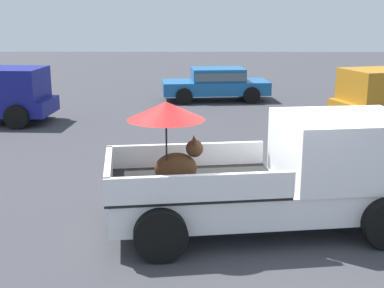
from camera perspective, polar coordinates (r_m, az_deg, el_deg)
The scene contains 3 objects.
ground_plane at distance 9.09m, azimuth 7.37°, elevation -9.02°, with size 80.00×80.00×0.00m, color #38383D.
pickup_truck_main at distance 8.86m, azimuth 10.19°, elevation -3.09°, with size 5.26×2.81×2.24m.
parked_sedan_near at distance 21.63m, azimuth 2.65°, elevation 6.70°, with size 4.45×2.30×1.33m.
Camera 1 is at (-1.07, -8.29, 3.57)m, focal length 49.05 mm.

